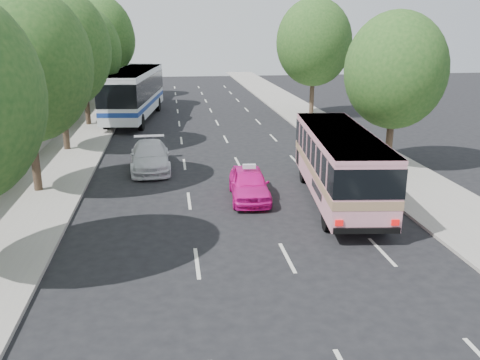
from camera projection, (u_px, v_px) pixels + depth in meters
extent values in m
plane|color=black|center=(247.00, 235.00, 18.09)|extent=(120.00, 120.00, 0.00)
cube|color=#9E998E|center=(86.00, 130.00, 35.91)|extent=(4.00, 90.00, 0.15)
cube|color=#9E998E|center=(319.00, 124.00, 38.14)|extent=(4.00, 90.00, 0.12)
cube|color=#9E998E|center=(59.00, 119.00, 35.44)|extent=(0.30, 90.00, 1.50)
cylinder|color=#38281E|center=(34.00, 154.00, 22.14)|extent=(0.36, 0.36, 3.61)
ellipsoid|color=#204C1B|center=(24.00, 65.00, 21.03)|extent=(5.70, 5.70, 6.56)
sphere|color=#204C1B|center=(28.00, 36.00, 20.47)|extent=(3.71, 3.71, 3.71)
cylinder|color=#38281E|center=(64.00, 120.00, 29.67)|extent=(0.36, 0.36, 3.80)
ellipsoid|color=#204C1B|center=(57.00, 49.00, 28.50)|extent=(6.00, 6.00, 6.90)
sphere|color=#204C1B|center=(61.00, 27.00, 27.92)|extent=(3.90, 3.90, 3.90)
cylinder|color=#38281E|center=(87.00, 103.00, 37.31)|extent=(0.36, 0.36, 3.50)
ellipsoid|color=#204C1B|center=(82.00, 51.00, 36.24)|extent=(5.52, 5.52, 6.35)
sphere|color=#204C1B|center=(86.00, 35.00, 35.68)|extent=(3.59, 3.59, 3.59)
cylinder|color=#38281E|center=(101.00, 87.00, 44.83)|extent=(0.36, 0.36, 3.99)
ellipsoid|color=#204C1B|center=(97.00, 37.00, 43.61)|extent=(6.30, 6.30, 7.24)
sphere|color=#204C1B|center=(101.00, 22.00, 43.01)|extent=(4.09, 4.09, 4.09)
cylinder|color=#38281E|center=(109.00, 79.00, 52.42)|extent=(0.36, 0.36, 3.72)
ellipsoid|color=#204C1B|center=(106.00, 40.00, 51.28)|extent=(5.88, 5.88, 6.76)
sphere|color=#204C1B|center=(109.00, 28.00, 50.71)|extent=(3.82, 3.82, 3.82)
cylinder|color=#38281E|center=(390.00, 137.00, 26.34)|extent=(0.36, 0.36, 3.23)
ellipsoid|color=#204C1B|center=(395.00, 70.00, 25.36)|extent=(5.10, 5.10, 5.87)
sphere|color=#204C1B|center=(408.00, 50.00, 24.83)|extent=(3.32, 3.31, 3.31)
cylinder|color=#38281E|center=(312.00, 93.00, 41.46)|extent=(0.36, 0.36, 3.80)
ellipsoid|color=#204C1B|center=(314.00, 42.00, 40.30)|extent=(6.00, 6.00, 6.90)
sphere|color=#204C1B|center=(321.00, 26.00, 39.72)|extent=(3.90, 3.90, 3.90)
cube|color=pink|center=(339.00, 162.00, 21.09)|extent=(3.41, 9.59, 2.51)
cube|color=#9E7A59|center=(339.00, 168.00, 21.17)|extent=(3.45, 9.61, 0.33)
cube|color=black|center=(340.00, 151.00, 20.95)|extent=(3.46, 9.62, 1.03)
cube|color=pink|center=(341.00, 134.00, 20.74)|extent=(3.43, 9.61, 0.15)
cylinder|color=black|center=(304.00, 172.00, 24.12)|extent=(0.39, 1.00, 0.98)
cylinder|color=black|center=(347.00, 172.00, 24.17)|extent=(0.39, 1.00, 0.98)
cylinder|color=black|center=(327.00, 218.00, 18.38)|extent=(0.39, 1.00, 0.98)
cylinder|color=black|center=(383.00, 217.00, 18.43)|extent=(0.39, 1.00, 0.98)
imported|color=#EC1499|center=(249.00, 184.00, 21.69)|extent=(1.83, 4.08, 1.36)
imported|color=silver|center=(150.00, 156.00, 26.19)|extent=(2.17, 4.90, 1.40)
cube|color=white|center=(134.00, 91.00, 39.88)|extent=(4.29, 13.13, 3.28)
cube|color=black|center=(134.00, 86.00, 39.76)|extent=(4.35, 13.16, 1.61)
cube|color=navy|center=(135.00, 102.00, 40.12)|extent=(4.34, 13.15, 0.32)
cube|color=white|center=(133.00, 71.00, 39.43)|extent=(4.32, 13.15, 0.15)
cylinder|color=black|center=(130.00, 104.00, 44.24)|extent=(0.49, 1.21, 1.18)
cylinder|color=black|center=(158.00, 104.00, 44.28)|extent=(0.49, 1.21, 1.18)
cylinder|color=black|center=(107.00, 122.00, 36.02)|extent=(0.49, 1.21, 1.18)
cylinder|color=black|center=(141.00, 122.00, 36.06)|extent=(0.49, 1.21, 1.18)
cube|color=white|center=(131.00, 82.00, 49.07)|extent=(3.82, 11.37, 2.84)
cube|color=black|center=(131.00, 79.00, 48.97)|extent=(3.88, 11.41, 1.39)
cube|color=navy|center=(132.00, 90.00, 49.28)|extent=(3.87, 11.40, 0.28)
cube|color=white|center=(130.00, 68.00, 48.68)|extent=(3.85, 11.39, 0.13)
cylinder|color=black|center=(129.00, 92.00, 52.86)|extent=(0.43, 1.05, 1.02)
cylinder|color=black|center=(149.00, 92.00, 52.87)|extent=(0.43, 1.05, 1.02)
cylinder|color=black|center=(112.00, 103.00, 45.75)|extent=(0.43, 1.05, 1.02)
cylinder|color=black|center=(135.00, 103.00, 45.76)|extent=(0.43, 1.05, 1.02)
cube|color=silver|center=(249.00, 166.00, 21.47)|extent=(0.56, 0.21, 0.18)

